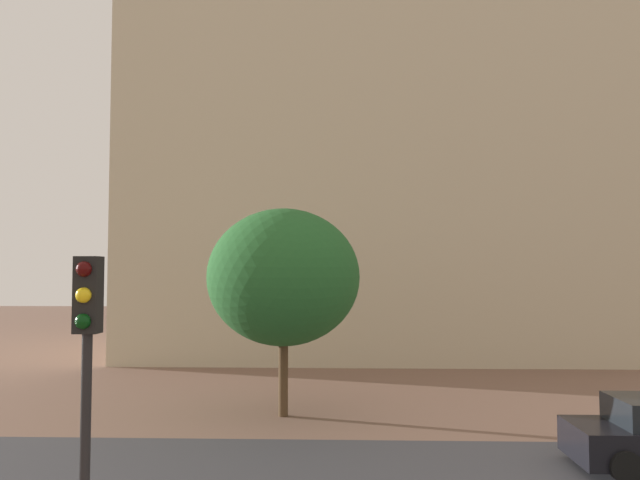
# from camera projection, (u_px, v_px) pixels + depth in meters

# --- Properties ---
(ground_plane) EXTENTS (120.00, 120.00, 0.00)m
(ground_plane) POSITION_uv_depth(u_px,v_px,m) (322.00, 455.00, 13.88)
(ground_plane) COLOR brown
(landmark_building) EXTENTS (24.36, 13.59, 35.79)m
(landmark_building) POSITION_uv_depth(u_px,v_px,m) (372.00, 143.00, 33.46)
(landmark_building) COLOR beige
(landmark_building) RESTS_ON ground_plane
(traffic_light_pole) EXTENTS (0.28, 0.34, 4.33)m
(traffic_light_pole) POSITION_uv_depth(u_px,v_px,m) (86.00, 367.00, 7.10)
(traffic_light_pole) COLOR black
(traffic_light_pole) RESTS_ON ground_plane
(tree_curb_far) EXTENTS (4.45, 4.45, 6.01)m
(tree_curb_far) POSITION_uv_depth(u_px,v_px,m) (284.00, 277.00, 17.85)
(tree_curb_far) COLOR #4C3823
(tree_curb_far) RESTS_ON ground_plane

